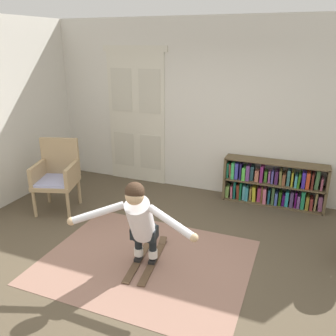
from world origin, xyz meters
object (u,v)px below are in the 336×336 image
(person_skier, at_px, (140,219))
(wicker_chair, at_px, (57,174))
(bookshelf, at_px, (272,185))
(skis_pair, at_px, (147,258))

(person_skier, bearing_deg, wicker_chair, 152.53)
(bookshelf, bearing_deg, wicker_chair, -155.67)
(bookshelf, height_order, wicker_chair, wicker_chair)
(bookshelf, relative_size, person_skier, 1.13)
(skis_pair, bearing_deg, wicker_chair, 157.33)
(bookshelf, relative_size, skis_pair, 1.61)
(bookshelf, bearing_deg, skis_pair, -118.95)
(wicker_chair, bearing_deg, skis_pair, -22.67)
(skis_pair, distance_m, person_skier, 0.68)
(skis_pair, height_order, person_skier, person_skier)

